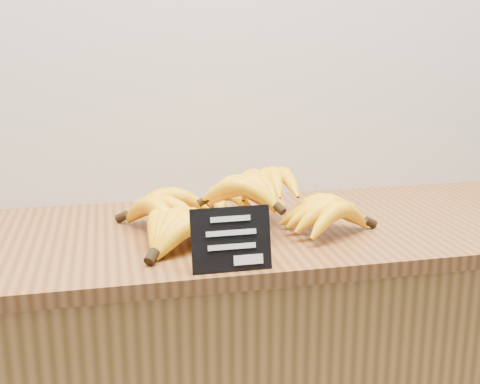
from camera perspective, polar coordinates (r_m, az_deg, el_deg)
counter_top at (r=1.31m, az=-0.48°, el=-3.89°), size 1.58×0.54×0.03m
chalkboard_sign at (r=1.06m, az=-0.84°, el=-4.50°), size 0.14×0.03×0.11m
banana_pile at (r=1.27m, az=-1.00°, el=-1.40°), size 0.57×0.38×0.12m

